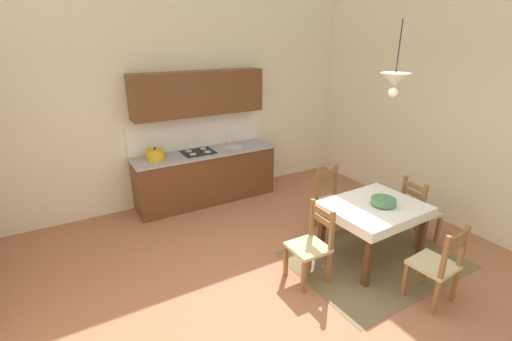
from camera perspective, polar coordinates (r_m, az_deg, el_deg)
The scene contains 12 objects.
ground_plane at distance 4.47m, azimuth 5.05°, elevation -18.27°, with size 6.69×6.58×0.10m, color #AD6B4C.
wall_back at distance 6.24m, azimuth -11.09°, elevation 14.68°, with size 6.69×0.12×4.30m, color beige.
wall_right at distance 5.92m, azimuth 31.83°, elevation 11.75°, with size 0.12×6.58×4.30m, color beige.
area_rug at distance 5.10m, azimuth 18.01°, elevation -13.13°, with size 2.10×1.60×0.01m, color olive.
kitchen_cabinetry at distance 6.24m, azimuth -8.17°, elevation 2.68°, with size 2.42×0.63×2.20m.
dining_table at distance 4.86m, azimuth 17.93°, elevation -6.58°, with size 1.21×1.00×0.75m.
dining_chair_tv_side at distance 4.37m, azimuth 8.59°, elevation -11.53°, with size 0.43×0.43×0.93m.
dining_chair_kitchen_side at distance 5.51m, azimuth 11.72°, elevation -4.65°, with size 0.43×0.43×0.93m.
dining_chair_camera_side at distance 4.44m, azimuth 26.47°, elevation -13.18°, with size 0.45×0.45×0.93m.
dining_chair_window_side at distance 5.56m, azimuth 24.06°, elevation -5.91°, with size 0.48×0.48×0.93m.
fruit_bowl at distance 4.79m, azimuth 19.29°, elevation -4.54°, with size 0.30×0.30×0.12m.
pendant_lamp at distance 4.34m, azimuth 20.91°, elevation 13.03°, with size 0.32×0.32×0.81m.
Camera 1 is at (-2.07, -2.81, 2.75)m, focal length 25.56 mm.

